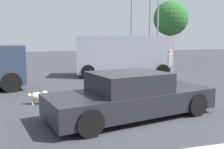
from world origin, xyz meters
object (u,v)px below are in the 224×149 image
object	(u,v)px
pedestrian	(169,62)
light_post_far	(158,14)
van_white	(124,55)
dog	(39,96)
light_post_mid	(150,14)
light_post_near	(132,15)
sedan_foreground	(131,96)

from	to	relation	value
pedestrian	light_post_far	size ratio (longest dim) A/B	0.26
van_white	pedestrian	size ratio (longest dim) A/B	3.43
dog	van_white	bearing A→B (deg)	59.21
pedestrian	light_post_far	world-z (taller)	light_post_far
light_post_mid	light_post_far	distance (m)	2.71
van_white	light_post_far	distance (m)	8.59
dog	light_post_mid	world-z (taller)	light_post_mid
van_white	light_post_near	distance (m)	10.31
light_post_near	light_post_mid	world-z (taller)	light_post_mid
dog	light_post_near	distance (m)	17.26
light_post_near	light_post_far	distance (m)	3.17
sedan_foreground	van_white	xyz separation A→B (m)	(2.24, 7.47, 0.67)
sedan_foreground	van_white	world-z (taller)	van_white
sedan_foreground	van_white	distance (m)	7.83
van_white	light_post_mid	bearing A→B (deg)	-110.91
sedan_foreground	light_post_mid	size ratio (longest dim) A/B	0.74
dog	light_post_near	size ratio (longest dim) A/B	0.10
van_white	light_post_far	size ratio (longest dim) A/B	0.88
dog	light_post_mid	size ratio (longest dim) A/B	0.10
dog	van_white	xyz separation A→B (m)	(4.70, 5.40, 0.96)
light_post_far	van_white	bearing A→B (deg)	-129.33
sedan_foreground	light_post_near	world-z (taller)	light_post_near
light_post_mid	light_post_far	size ratio (longest dim) A/B	1.05
light_post_near	light_post_far	size ratio (longest dim) A/B	1.03
dog	sedan_foreground	bearing A→B (deg)	-29.91
dog	pedestrian	world-z (taller)	pedestrian
light_post_far	sedan_foreground	bearing A→B (deg)	-118.18
light_post_near	pedestrian	bearing A→B (deg)	-100.20
light_post_mid	pedestrian	bearing A→B (deg)	-108.99
pedestrian	light_post_near	xyz separation A→B (m)	(2.05, 11.40, 3.44)
van_white	light_post_near	bearing A→B (deg)	-101.32
dog	van_white	world-z (taller)	van_white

